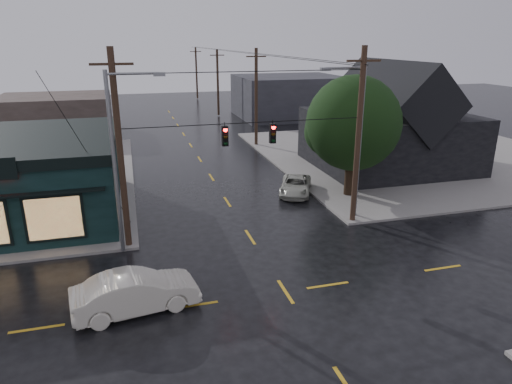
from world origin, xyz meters
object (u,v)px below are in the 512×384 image
object	(u,v)px
corner_tree	(353,124)
sedan_cream	(136,292)
utility_pole_ne	(352,222)
utility_pole_nw	(129,247)
suv_silver	(296,185)

from	to	relation	value
corner_tree	sedan_cream	xyz separation A→B (m)	(-14.71, -10.64, -4.29)
utility_pole_ne	sedan_cream	distance (m)	14.23
corner_tree	utility_pole_ne	world-z (taller)	corner_tree
utility_pole_ne	utility_pole_nw	bearing A→B (deg)	180.00
utility_pole_nw	suv_silver	distance (m)	12.96
sedan_cream	suv_silver	world-z (taller)	sedan_cream
corner_tree	utility_pole_ne	bearing A→B (deg)	-113.81
utility_pole_ne	suv_silver	world-z (taller)	utility_pole_ne
utility_pole_ne	suv_silver	bearing A→B (deg)	104.00
sedan_cream	utility_pole_nw	bearing A→B (deg)	-6.64
corner_tree	utility_pole_nw	bearing A→B (deg)	-163.57
corner_tree	sedan_cream	size ratio (longest dim) A/B	1.64
utility_pole_ne	sedan_cream	bearing A→B (deg)	-153.98
utility_pole_nw	utility_pole_ne	size ratio (longest dim) A/B	1.00
utility_pole_nw	utility_pole_ne	distance (m)	13.00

